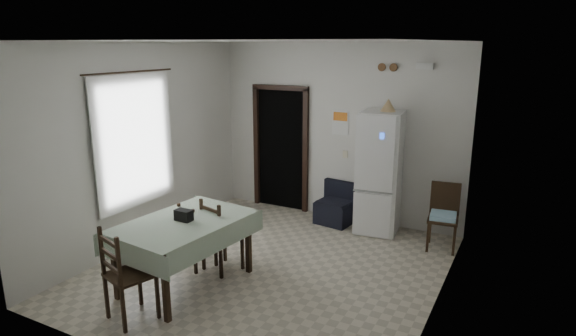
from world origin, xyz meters
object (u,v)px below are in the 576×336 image
at_px(dining_chair_far_left, 198,235).
at_px(navy_seat, 335,203).
at_px(corner_chair, 443,218).
at_px(dining_chair_far_right, 222,234).
at_px(fridge, 380,173).
at_px(dining_table, 185,253).
at_px(dining_chair_near_head, 130,273).

bearing_deg(dining_chair_far_left, navy_seat, -95.84).
xyz_separation_m(corner_chair, dining_chair_far_left, (-2.74, -2.06, -0.04)).
distance_m(corner_chair, dining_chair_far_right, 3.12).
relative_size(corner_chair, dining_chair_far_right, 0.97).
relative_size(fridge, dining_table, 1.18).
bearing_deg(fridge, dining_chair_far_right, -127.67).
distance_m(dining_chair_far_left, dining_chair_near_head, 1.35).
height_order(corner_chair, dining_chair_near_head, dining_chair_near_head).
distance_m(navy_seat, corner_chair, 1.77).
bearing_deg(dining_chair_far_left, dining_chair_far_right, -151.53).
bearing_deg(dining_chair_far_right, dining_chair_near_head, 97.99).
bearing_deg(dining_table, dining_chair_near_head, -85.85).
bearing_deg(dining_table, navy_seat, 80.23).
height_order(fridge, dining_chair_near_head, fridge).
relative_size(navy_seat, dining_table, 0.42).
bearing_deg(dining_chair_far_right, navy_seat, -90.70).
distance_m(dining_table, dining_chair_far_right, 0.58).
bearing_deg(corner_chair, dining_chair_far_right, -147.09).
height_order(dining_table, dining_chair_far_left, dining_chair_far_left).
bearing_deg(fridge, navy_seat, 173.86).
relative_size(dining_table, dining_chair_near_head, 1.52).
relative_size(navy_seat, dining_chair_near_head, 0.64).
bearing_deg(navy_seat, dining_chair_far_left, -105.58).
relative_size(corner_chair, dining_table, 0.59).
relative_size(navy_seat, dining_chair_far_right, 0.69).
relative_size(fridge, navy_seat, 2.82).
height_order(fridge, navy_seat, fridge).
bearing_deg(navy_seat, dining_table, -98.32).
relative_size(corner_chair, dining_chair_near_head, 0.90).
distance_m(dining_table, dining_chair_far_left, 0.52).
height_order(dining_chair_far_left, dining_chair_near_head, dining_chair_near_head).
xyz_separation_m(corner_chair, dining_table, (-2.55, -2.54, -0.06)).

